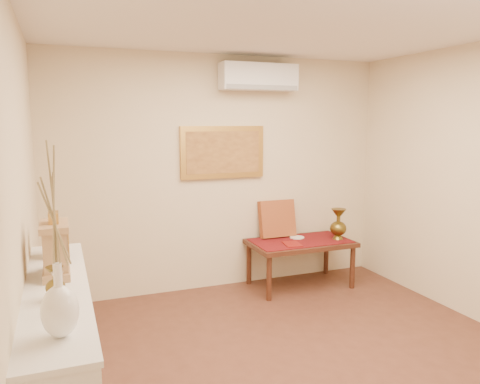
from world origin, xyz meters
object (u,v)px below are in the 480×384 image
mantel_clock (56,248)px  white_vase (56,243)px  low_table (300,246)px  wooden_chest (56,239)px  display_ledge (60,363)px  brass_urn_tall (338,221)px

mantel_clock → white_vase: bearing=-89.0°
mantel_clock → low_table: bearing=31.9°
mantel_clock → wooden_chest: 0.47m
white_vase → display_ledge: white_vase is taller
display_ledge → wooden_chest: 0.92m
brass_urn_tall → wooden_chest: 3.33m
low_table → display_ledge: bearing=-144.9°
white_vase → display_ledge: bearing=92.1°
brass_urn_tall → white_vase: bearing=-141.2°
display_ledge → wooden_chest: bearing=89.6°
display_ledge → mantel_clock: 0.70m
brass_urn_tall → low_table: bearing=168.2°
wooden_chest → white_vase: bearing=-89.1°
white_vase → mantel_clock: (-0.02, 0.93, -0.27)m
display_ledge → low_table: 3.27m
mantel_clock → low_table: size_ratio=0.34×
brass_urn_tall → mantel_clock: size_ratio=1.09×
mantel_clock → wooden_chest: mantel_clock is taller
mantel_clock → low_table: (2.67, 1.66, -0.67)m
mantel_clock → display_ledge: bearing=-92.3°
wooden_chest → low_table: wooden_chest is taller
mantel_clock → low_table: mantel_clock is taller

